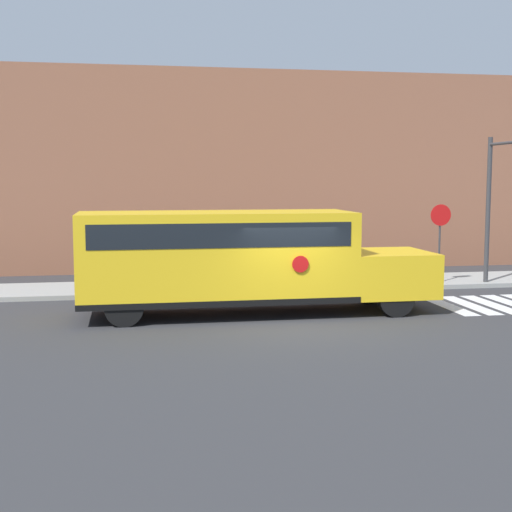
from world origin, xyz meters
The scene contains 6 objects.
ground_plane centered at (0.00, 0.00, 0.00)m, with size 60.00×60.00×0.00m, color #333335.
sidewalk_strip centered at (0.00, 6.50, 0.07)m, with size 44.00×3.00×0.15m.
building_backdrop centered at (0.00, 13.00, 4.06)m, with size 32.00×4.00×8.13m.
school_bus centered at (-1.23, 1.79, 1.63)m, with size 9.82×2.57×2.86m.
stop_sign centered at (6.48, 5.59, 1.92)m, with size 0.74×0.10×2.88m.
traffic_light centered at (8.17, 4.39, 3.44)m, with size 0.28×3.21×5.18m.
Camera 1 is at (-4.15, -17.51, 3.77)m, focal length 50.00 mm.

